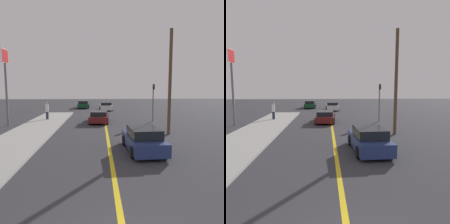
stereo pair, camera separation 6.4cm
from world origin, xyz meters
TOP-DOWN VIEW (x-y plane):
  - road_center_line at (0.00, 18.00)m, footprint 0.20×60.00m
  - sidewalk_left at (-5.93, 12.91)m, footprint 3.63×25.81m
  - car_near_right_lane at (1.88, 7.99)m, footprint 2.07×4.14m
  - car_ahead_center at (-0.61, 18.17)m, footprint 2.05×4.30m
  - car_far_distant at (0.42, 29.59)m, footprint 2.03×3.98m
  - car_parked_left_lot at (-3.27, 33.43)m, footprint 1.94×4.39m
  - pedestrian_by_sign at (-6.17, 19.65)m, footprint 0.34×0.34m
  - traffic_light at (4.98, 18.33)m, footprint 0.18×0.40m
  - roadside_sign at (-9.00, 16.51)m, footprint 0.20×1.35m
  - utility_pole at (4.73, 12.31)m, footprint 0.24×0.24m

SIDE VIEW (x-z plane):
  - road_center_line at x=0.00m, z-range 0.00..0.01m
  - sidewalk_left at x=-5.93m, z-range 0.00..0.14m
  - car_ahead_center at x=-0.61m, z-range 0.00..1.17m
  - car_far_distant at x=0.42m, z-range -0.02..1.23m
  - car_parked_left_lot at x=-3.27m, z-range -0.02..1.24m
  - car_near_right_lane at x=1.88m, z-range -0.03..1.35m
  - pedestrian_by_sign at x=-6.17m, z-range 0.15..1.98m
  - traffic_light at x=4.98m, z-range 0.45..4.33m
  - utility_pole at x=4.73m, z-range 0.00..7.85m
  - roadside_sign at x=-9.00m, z-range 1.38..8.35m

